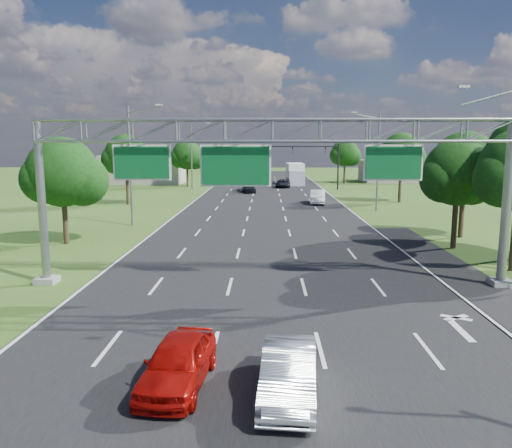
{
  "coord_description": "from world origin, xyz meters",
  "views": [
    {
      "loc": [
        -0.04,
        -11.97,
        6.84
      ],
      "look_at": [
        -0.53,
        12.15,
        3.0
      ],
      "focal_mm": 35.0,
      "sensor_mm": 36.0,
      "label": 1
    }
  ],
  "objects_px": {
    "traffic_signal": "(315,156)",
    "red_coupe": "(178,362)",
    "sign_gantry": "(274,144)",
    "box_truck": "(295,174)",
    "silver_sedan": "(289,373)"
  },
  "relations": [
    {
      "from": "sign_gantry",
      "to": "red_coupe",
      "type": "distance_m",
      "value": 12.61
    },
    {
      "from": "red_coupe",
      "to": "box_truck",
      "type": "xyz_separation_m",
      "value": [
        7.66,
        74.86,
        1.03
      ]
    },
    {
      "from": "silver_sedan",
      "to": "box_truck",
      "type": "height_order",
      "value": "box_truck"
    },
    {
      "from": "box_truck",
      "to": "sign_gantry",
      "type": "bearing_deg",
      "value": -96.06
    },
    {
      "from": "traffic_signal",
      "to": "box_truck",
      "type": "xyz_separation_m",
      "value": [
        -2.36,
        11.25,
        -3.43
      ]
    },
    {
      "from": "sign_gantry",
      "to": "box_truck",
      "type": "height_order",
      "value": "sign_gantry"
    },
    {
      "from": "sign_gantry",
      "to": "silver_sedan",
      "type": "relative_size",
      "value": 5.63
    },
    {
      "from": "traffic_signal",
      "to": "red_coupe",
      "type": "height_order",
      "value": "traffic_signal"
    },
    {
      "from": "red_coupe",
      "to": "silver_sedan",
      "type": "relative_size",
      "value": 0.99
    },
    {
      "from": "sign_gantry",
      "to": "red_coupe",
      "type": "bearing_deg",
      "value": -105.15
    },
    {
      "from": "sign_gantry",
      "to": "traffic_signal",
      "type": "relative_size",
      "value": 1.92
    },
    {
      "from": "silver_sedan",
      "to": "box_truck",
      "type": "xyz_separation_m",
      "value": [
        4.52,
        75.41,
        1.05
      ]
    },
    {
      "from": "red_coupe",
      "to": "box_truck",
      "type": "bearing_deg",
      "value": 89.84
    },
    {
      "from": "traffic_signal",
      "to": "box_truck",
      "type": "distance_m",
      "value": 12.0
    },
    {
      "from": "traffic_signal",
      "to": "silver_sedan",
      "type": "relative_size",
      "value": 2.93
    }
  ]
}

